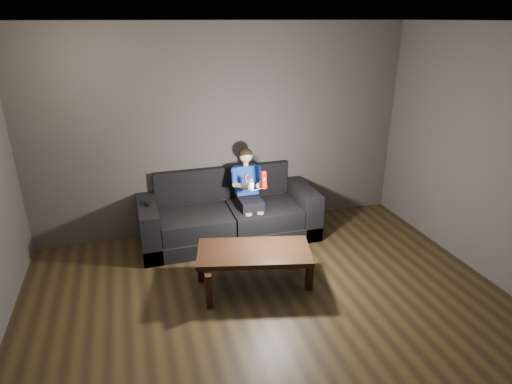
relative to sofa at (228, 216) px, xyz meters
name	(u,v)px	position (x,y,z in m)	size (l,w,h in m)	color
floor	(290,343)	(0.05, -2.17, -0.29)	(5.00, 5.00, 0.00)	black
back_wall	(224,131)	(0.05, 0.33, 1.06)	(5.00, 0.04, 2.70)	#403B38
ceiling	(302,22)	(0.05, -2.17, 2.41)	(5.00, 5.00, 0.02)	white
sofa	(228,216)	(0.00, 0.00, 0.00)	(2.28, 0.98, 0.88)	black
child	(248,185)	(0.26, -0.07, 0.43)	(0.43, 0.53, 1.06)	black
wii_remote_red	(264,180)	(0.34, -0.48, 0.65)	(0.05, 0.08, 0.22)	red
nunchuk_white	(252,185)	(0.19, -0.47, 0.60)	(0.07, 0.10, 0.15)	silver
wii_remote_black	(147,203)	(-1.03, -0.08, 0.35)	(0.04, 0.15, 0.03)	black
coffee_table	(254,255)	(0.00, -1.21, 0.09)	(1.31, 0.86, 0.44)	black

